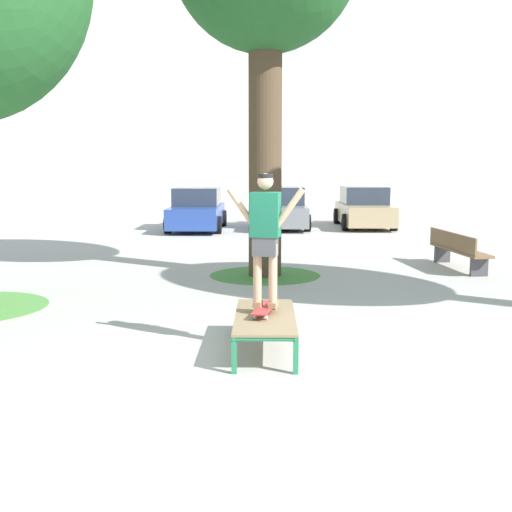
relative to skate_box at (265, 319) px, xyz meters
name	(u,v)px	position (x,y,z in m)	size (l,w,h in m)	color
ground_plane	(316,363)	(0.55, -0.58, -0.41)	(120.00, 120.00, 0.00)	#B7B5AD
building_facade	(224,73)	(0.39, 31.89, 7.29)	(39.99, 4.00, 15.42)	silver
skate_box	(265,319)	(0.00, 0.00, 0.00)	(0.93, 1.96, 0.46)	#237A4C
skateboard	(265,308)	(0.00, 0.05, 0.12)	(0.43, 0.82, 0.09)	#B23333
skater	(265,231)	(0.00, 0.05, 1.12)	(0.98, 0.39, 1.69)	tan
grass_patch_mid_back	(265,275)	(0.50, 5.46, -0.41)	(2.35, 2.35, 0.01)	#47893D
car_blue	(197,210)	(-1.07, 14.98, 0.28)	(2.22, 4.34, 1.50)	#28479E
car_grey	(282,209)	(2.02, 15.42, 0.28)	(2.16, 4.32, 1.50)	slate
car_tan	(364,208)	(5.10, 15.44, 0.28)	(2.19, 4.33, 1.50)	tan
park_bench	(458,249)	(4.89, 5.94, 0.03)	(0.54, 2.42, 0.83)	brown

